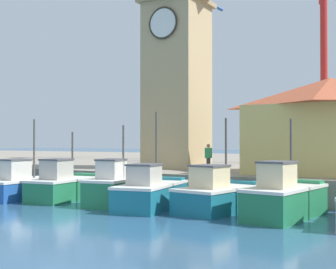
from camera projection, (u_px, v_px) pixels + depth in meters
ground_plane at (54, 224)px, 17.60m from camera, size 300.00×300.00×0.00m
quay_wharf at (277, 168)px, 42.52m from camera, size 120.00×40.00×1.34m
fishing_boat_left_inner at (25, 185)px, 25.37m from camera, size 2.05×4.80×4.34m
fishing_boat_mid_left at (65, 186)px, 24.65m from camera, size 2.33×4.70×3.61m
fishing_boat_center at (118, 188)px, 23.00m from camera, size 2.30×4.36×3.92m
fishing_boat_mid_right at (151, 193)px, 21.54m from camera, size 2.69×5.06×4.50m
fishing_boat_right_inner at (219, 195)px, 20.54m from camera, size 2.89×4.74×4.15m
fishing_boat_right_outer at (285, 198)px, 18.77m from camera, size 2.53×4.80×4.04m
clock_tower at (177, 57)px, 30.88m from camera, size 4.00×4.00×15.51m
warehouse_right at (331, 125)px, 25.04m from camera, size 8.55×6.12×5.17m
port_crane_near at (166, 87)px, 47.30m from camera, size 5.18×7.79×18.65m
port_crane_far at (324, 76)px, 37.54m from camera, size 2.90×9.02×19.60m
dock_worker_near_tower at (208, 158)px, 25.40m from camera, size 0.34×0.22×1.62m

